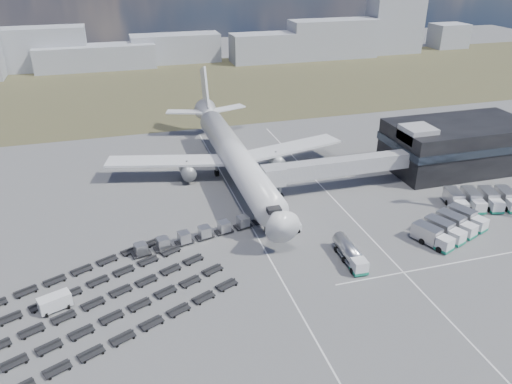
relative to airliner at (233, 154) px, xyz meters
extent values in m
plane|color=#565659|center=(0.00, -32.38, -5.29)|extent=(420.00, 420.00, 0.00)
cube|color=#433F28|center=(0.00, 77.62, -5.29)|extent=(420.00, 90.00, 0.01)
cube|color=silver|center=(-2.00, -27.38, -5.29)|extent=(0.25, 110.00, 0.01)
cube|color=silver|center=(16.00, -27.38, -5.29)|extent=(0.25, 110.00, 0.01)
cube|color=silver|center=(25.00, -40.38, -5.29)|extent=(40.00, 0.25, 0.01)
cube|color=black|center=(48.00, -8.38, -0.29)|extent=(30.00, 16.00, 10.00)
cube|color=#262D38|center=(48.00, -8.38, 0.91)|extent=(30.40, 16.40, 1.60)
cube|color=#939399|center=(36.00, -10.38, 4.21)|extent=(6.00, 6.00, 3.00)
cube|color=#939399|center=(18.10, -11.88, -0.19)|extent=(29.80, 3.00, 3.00)
cube|color=#939399|center=(4.70, -12.38, -0.19)|extent=(4.00, 3.60, 3.40)
cylinder|color=slate|center=(6.20, -11.88, -2.74)|extent=(0.70, 0.70, 5.10)
cylinder|color=black|center=(6.20, -11.88, -4.84)|extent=(1.40, 0.90, 1.40)
cylinder|color=silver|center=(0.00, -2.38, 0.01)|extent=(5.60, 48.00, 5.60)
cone|color=silver|center=(0.00, -28.88, 0.01)|extent=(5.60, 5.00, 5.60)
cone|color=silver|center=(0.00, 25.62, 0.81)|extent=(5.60, 8.00, 5.60)
cube|color=black|center=(0.00, -26.88, 0.81)|extent=(2.20, 2.00, 0.80)
cube|color=silver|center=(-13.00, 2.62, -1.19)|extent=(25.59, 11.38, 0.50)
cube|color=silver|center=(13.00, 2.62, -1.19)|extent=(25.59, 11.38, 0.50)
cylinder|color=slate|center=(-9.50, 0.62, -2.89)|extent=(3.00, 5.00, 3.00)
cylinder|color=slate|center=(9.50, 0.62, -2.89)|extent=(3.00, 5.00, 3.00)
cube|color=silver|center=(-5.50, 27.62, 1.21)|extent=(9.49, 5.63, 0.35)
cube|color=silver|center=(5.50, 27.62, 1.21)|extent=(9.49, 5.63, 0.35)
cube|color=silver|center=(0.00, 28.62, 6.51)|extent=(0.50, 9.06, 11.45)
cylinder|color=slate|center=(0.00, -23.38, -4.04)|extent=(0.50, 0.50, 2.50)
cylinder|color=slate|center=(-3.20, 1.62, -4.04)|extent=(0.60, 0.60, 2.50)
cylinder|color=slate|center=(3.20, 1.62, -4.04)|extent=(0.60, 0.60, 2.50)
cylinder|color=black|center=(0.00, -23.38, -4.79)|extent=(0.50, 1.20, 1.20)
cube|color=#9699A3|center=(-47.25, 120.47, 2.74)|extent=(35.16, 12.00, 16.05)
cube|color=#9699A3|center=(-26.79, 115.59, -0.69)|extent=(45.62, 12.00, 9.21)
cube|color=#9699A3|center=(5.28, 120.57, 0.36)|extent=(36.38, 12.00, 11.31)
cube|color=#9699A3|center=(41.01, 110.51, 0.47)|extent=(28.09, 12.00, 11.52)
cube|color=#9699A3|center=(71.63, 110.54, 2.67)|extent=(37.82, 12.00, 15.93)
cube|color=#9699A3|center=(102.94, 113.97, 6.44)|extent=(23.59, 12.00, 23.47)
cube|color=#9699A3|center=(135.26, 117.95, 0.17)|extent=(15.98, 12.00, 10.93)
cube|color=silver|center=(9.47, -38.69, -4.00)|extent=(2.19, 2.19, 2.04)
cube|color=#14755A|center=(9.47, -38.69, -4.80)|extent=(2.28, 2.28, 0.44)
cylinder|color=#ADADB2|center=(9.60, -34.35, -3.61)|extent=(2.42, 6.72, 2.22)
cube|color=slate|center=(9.60, -34.35, -4.63)|extent=(2.33, 6.72, 0.31)
cylinder|color=black|center=(9.56, -35.68, -4.85)|extent=(2.34, 1.05, 0.98)
cube|color=silver|center=(4.00, -24.38, -4.55)|extent=(3.44, 2.11, 1.49)
cube|color=silver|center=(-32.98, -34.84, -4.19)|extent=(4.51, 3.21, 2.21)
cube|color=silver|center=(2.15, -1.51, -3.47)|extent=(4.49, 7.31, 3.19)
cube|color=#14755A|center=(2.15, -1.51, -4.78)|extent=(4.63, 7.45, 0.51)
cube|color=silver|center=(25.27, -36.93, -4.02)|extent=(2.89, 2.84, 2.16)
cube|color=#14755A|center=(25.27, -36.93, -4.85)|extent=(3.02, 2.96, 0.44)
cube|color=#ADADB2|center=(24.02, -33.73, -3.62)|extent=(3.84, 5.07, 2.55)
cube|color=silver|center=(28.38, -35.71, -4.02)|extent=(2.89, 2.84, 2.16)
cube|color=#14755A|center=(28.38, -35.71, -4.85)|extent=(3.02, 2.96, 0.44)
cube|color=#ADADB2|center=(27.12, -32.51, -3.62)|extent=(3.84, 5.07, 2.55)
cube|color=silver|center=(31.49, -34.49, -4.02)|extent=(2.89, 2.84, 2.16)
cube|color=#14755A|center=(31.49, -34.49, -4.85)|extent=(3.02, 2.96, 0.44)
cube|color=#ADADB2|center=(30.23, -31.29, -3.62)|extent=(3.84, 5.07, 2.55)
cube|color=silver|center=(34.60, -33.27, -4.02)|extent=(2.89, 2.84, 2.16)
cube|color=#14755A|center=(34.60, -33.27, -4.85)|extent=(3.02, 2.96, 0.44)
cube|color=#ADADB2|center=(33.34, -30.07, -3.62)|extent=(3.84, 5.07, 2.55)
cube|color=silver|center=(35.55, -27.02, -4.03)|extent=(2.65, 2.58, 2.13)
cube|color=#14755A|center=(35.55, -27.02, -4.86)|extent=(2.77, 2.70, 0.44)
cube|color=#ADADB2|center=(36.32, -23.71, -3.65)|extent=(3.27, 4.87, 2.52)
cube|color=silver|center=(38.76, -27.76, -4.03)|extent=(2.65, 2.58, 2.13)
cube|color=#14755A|center=(38.76, -27.76, -4.86)|extent=(2.77, 2.70, 0.44)
cube|color=#ADADB2|center=(39.53, -24.46, -3.65)|extent=(3.27, 4.87, 2.52)
cube|color=silver|center=(41.97, -28.51, -4.03)|extent=(2.65, 2.58, 2.13)
cube|color=#14755A|center=(41.97, -28.51, -4.86)|extent=(2.77, 2.70, 0.44)
cube|color=#ADADB2|center=(42.73, -25.20, -3.65)|extent=(3.27, 4.87, 2.52)
cube|color=#ADADB2|center=(45.94, -25.95, -3.65)|extent=(3.27, 4.87, 2.52)
cube|color=black|center=(-21.00, -24.89, -4.96)|extent=(3.24, 2.40, 0.20)
cube|color=#ADADB2|center=(-21.00, -24.89, -4.00)|extent=(2.15, 2.15, 1.68)
cube|color=black|center=(-17.49, -24.09, -4.96)|extent=(3.24, 2.40, 0.20)
cube|color=#ADADB2|center=(-17.49, -24.09, -4.00)|extent=(2.15, 2.15, 1.68)
cube|color=black|center=(-13.99, -23.30, -4.96)|extent=(3.24, 2.40, 0.20)
cube|color=#ADADB2|center=(-13.99, -23.30, -4.00)|extent=(2.15, 2.15, 1.68)
cube|color=black|center=(-10.49, -22.51, -4.96)|extent=(3.24, 2.40, 0.20)
cube|color=#ADADB2|center=(-10.49, -22.51, -4.00)|extent=(2.15, 2.15, 1.68)
cube|color=black|center=(-6.99, -21.71, -4.96)|extent=(3.24, 2.40, 0.20)
cube|color=#ADADB2|center=(-6.99, -21.71, -4.00)|extent=(2.15, 2.15, 1.68)
cube|color=black|center=(-3.49, -20.92, -4.96)|extent=(3.24, 2.40, 0.20)
cube|color=#ADADB2|center=(-3.49, -20.92, -4.00)|extent=(2.15, 2.15, 1.68)
cube|color=black|center=(0.01, -20.12, -4.96)|extent=(3.24, 2.40, 0.20)
cube|color=#ADADB2|center=(0.01, -20.12, -4.00)|extent=(2.15, 2.15, 1.68)
cube|color=black|center=(-22.92, -42.21, -4.93)|extent=(30.13, 14.65, 0.73)
cube|color=black|center=(-24.66, -38.34, -4.93)|extent=(30.13, 14.65, 0.73)
cube|color=black|center=(-26.41, -34.46, -4.93)|extent=(30.13, 14.65, 0.73)
cube|color=black|center=(-28.15, -30.59, -4.93)|extent=(26.44, 12.99, 0.73)
cube|color=black|center=(-29.89, -26.72, -4.93)|extent=(26.44, 12.99, 0.73)
camera|label=1|loc=(-22.19, -92.90, 38.08)|focal=35.00mm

